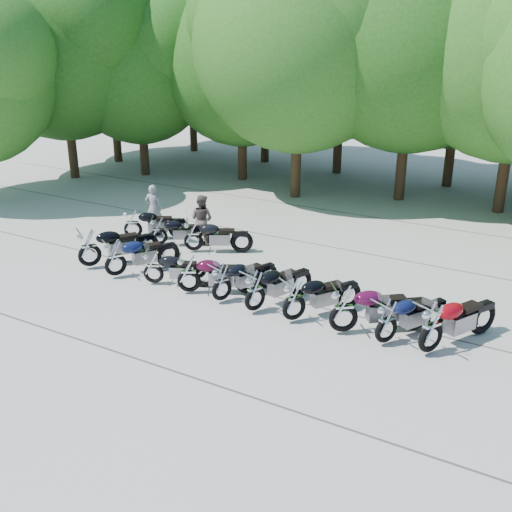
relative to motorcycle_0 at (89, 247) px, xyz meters
The scene contains 26 objects.
ground 5.43m from the motorcycle_0, ahead, with size 90.00×90.00×0.00m, color gray.
tree_0 16.70m from the motorcycle_0, 128.91° to the left, with size 7.50×7.50×9.21m.
tree_1 13.36m from the motorcycle_0, 121.95° to the left, with size 6.97×6.97×8.55m.
tree_2 13.29m from the motorcycle_0, 98.75° to the left, with size 7.31×7.31×8.97m.
tree_3 12.23m from the motorcycle_0, 80.54° to the left, with size 8.70×8.70×10.67m.
tree_4 15.10m from the motorcycle_0, 64.88° to the left, with size 9.13×9.13×11.20m.
tree_9 19.53m from the motorcycle_0, 115.59° to the left, with size 7.59×7.59×9.32m.
tree_10 17.43m from the motorcycle_0, 100.11° to the left, with size 7.78×7.78×9.55m.
tree_11 16.69m from the motorcycle_0, 84.27° to the left, with size 7.56×7.56×9.28m.
tree_12 18.19m from the motorcycle_0, 65.83° to the left, with size 7.88×7.88×9.67m.
tree_17 13.69m from the motorcycle_0, 137.71° to the left, with size 8.31×8.31×10.20m.
motorcycle_0 is the anchor object (origin of this frame).
motorcycle_1 1.21m from the motorcycle_0, ahead, with size 0.71×2.34×1.32m, color #0D153B, non-canonical shape.
motorcycle_2 2.53m from the motorcycle_0, ahead, with size 0.63×2.06×1.16m, color black, non-canonical shape.
motorcycle_3 3.79m from the motorcycle_0, ahead, with size 0.70×2.29×1.30m, color #40081E, non-canonical shape.
motorcycle_4 4.87m from the motorcycle_0, ahead, with size 0.67×2.19×1.24m, color black, non-canonical shape.
motorcycle_5 5.97m from the motorcycle_0, ahead, with size 0.70×2.31×1.30m, color black, non-canonical shape.
motorcycle_6 7.10m from the motorcycle_0, ahead, with size 0.70×2.31×1.31m, color black, non-canonical shape.
motorcycle_7 8.42m from the motorcycle_0, ahead, with size 0.76×2.51×1.42m, color #400827, non-canonical shape.
motorcycle_8 9.49m from the motorcycle_0, ahead, with size 0.69×2.28×1.29m, color #0C1235, non-canonical shape.
motorcycle_9 10.50m from the motorcycle_0, ahead, with size 0.77×2.54×1.44m, color maroon, non-canonical shape.
motorcycle_10 2.79m from the motorcycle_0, 102.55° to the left, with size 0.68×2.23×1.26m, color black, non-canonical shape.
motorcycle_11 2.72m from the motorcycle_0, 77.55° to the left, with size 0.62×2.04×1.15m, color black, non-canonical shape.
motorcycle_12 3.38m from the motorcycle_0, 54.38° to the left, with size 0.68×2.22×1.26m, color black, non-canonical shape.
rider_0 3.99m from the motorcycle_0, 99.23° to the left, with size 0.63×0.41×1.72m, color gray.
rider_1 4.00m from the motorcycle_0, 64.76° to the left, with size 0.84×0.66×1.73m, color brown.
Camera 1 is at (7.67, -11.90, 7.04)m, focal length 42.00 mm.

